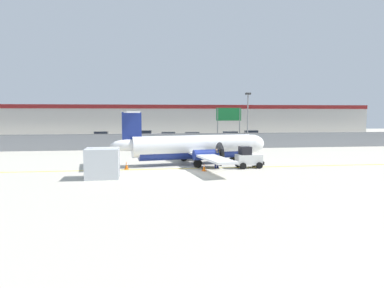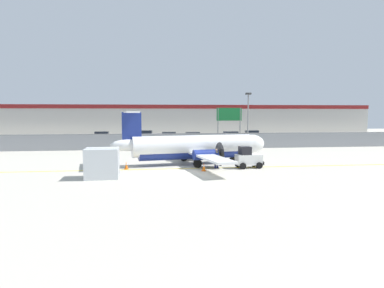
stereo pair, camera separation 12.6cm
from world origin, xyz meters
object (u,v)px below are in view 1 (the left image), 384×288
parked_car_1 (102,136)px  apron_light_pole (248,117)px  parked_car_5 (230,136)px  parked_car_6 (252,135)px  parked_car_2 (145,135)px  parked_car_4 (191,137)px  cargo_container (102,163)px  baggage_tug (248,158)px  parked_car_3 (168,137)px  traffic_cone_near_left (126,166)px  commuter_airplane (196,147)px  traffic_cone_near_right (204,167)px  ground_crew_worker (217,157)px  parked_car_0 (68,140)px  highway_sign (229,118)px

parked_car_1 → apron_light_pole: apron_light_pole is taller
parked_car_5 → parked_car_6: bearing=-150.4°
parked_car_5 → parked_car_2: bearing=-22.0°
parked_car_4 → parked_car_6: 12.42m
cargo_container → apron_light_pole: size_ratio=0.34×
parked_car_5 → parked_car_6: 5.69m
parked_car_2 → parked_car_6: same height
parked_car_6 → baggage_tug: bearing=-104.2°
parked_car_3 → parked_car_6: (15.29, 3.48, 0.00)m
traffic_cone_near_left → parked_car_3: size_ratio=0.15×
parked_car_1 → parked_car_5: same height
commuter_airplane → cargo_container: commuter_airplane is taller
traffic_cone_near_left → traffic_cone_near_right: same height
apron_light_pole → parked_car_1: bearing=138.7°
parked_car_4 → apron_light_pole: size_ratio=0.58×
cargo_container → parked_car_3: (6.59, 30.28, -0.21)m
parked_car_1 → parked_car_2: same height
baggage_tug → parked_car_1: (-16.24, 30.17, 0.04)m
commuter_airplane → ground_crew_worker: (1.42, -2.63, -0.65)m
parked_car_4 → apron_light_pole: bearing=112.7°
baggage_tug → parked_car_2: size_ratio=0.56×
parked_car_2 → traffic_cone_near_left: bearing=93.4°
traffic_cone_near_right → apron_light_pole: (7.77, 13.72, 3.99)m
parked_car_3 → parked_car_6: 15.68m
commuter_airplane → parked_car_5: size_ratio=3.75×
cargo_container → apron_light_pole: apron_light_pole is taller
baggage_tug → commuter_airplane: bearing=140.2°
cargo_container → parked_car_0: (-8.09, 25.65, -0.21)m
baggage_tug → parked_car_6: (9.90, 30.62, 0.04)m
ground_crew_worker → traffic_cone_near_left: (-7.73, 0.40, -0.64)m
parked_car_1 → parked_car_6: size_ratio=0.98×
commuter_airplane → parked_car_0: bearing=119.2°
parked_car_0 → parked_car_3: same height
parked_car_2 → ground_crew_worker: bearing=106.9°
parked_car_4 → apron_light_pole: (5.33, -13.33, 3.41)m
parked_car_2 → commuter_airplane: bearing=105.3°
cargo_container → parked_car_1: cargo_container is taller
parked_car_4 → highway_sign: highway_sign is taller
traffic_cone_near_left → parked_car_3: (5.09, 26.48, 0.58)m
cargo_container → traffic_cone_near_left: cargo_container is taller
parked_car_1 → cargo_container: bearing=-82.1°
parked_car_3 → parked_car_4: (3.77, -1.15, 0.00)m
baggage_tug → parked_car_6: 32.18m
parked_car_6 → highway_sign: 14.24m
apron_light_pole → parked_car_3: bearing=122.1°
traffic_cone_near_right → parked_car_4: parked_car_4 is taller
baggage_tug → cargo_container: (-11.97, -3.14, 0.24)m
ground_crew_worker → parked_car_6: bearing=-28.0°
parked_car_1 → parked_car_2: (7.09, 2.44, 0.00)m
cargo_container → ground_crew_worker: bearing=18.5°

